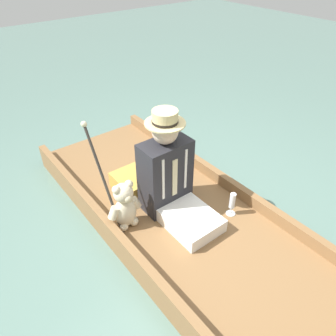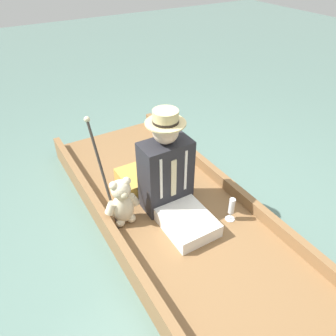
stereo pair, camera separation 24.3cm
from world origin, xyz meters
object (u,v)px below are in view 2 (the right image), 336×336
object	(u,v)px
wine_glass	(232,208)
walking_cane	(100,164)
seated_person	(170,178)
teddy_bear	(122,203)

from	to	relation	value
wine_glass	walking_cane	bearing A→B (deg)	-37.01
walking_cane	seated_person	bearing A→B (deg)	151.25
seated_person	teddy_bear	distance (m)	0.40
teddy_bear	wine_glass	size ratio (longest dim) A/B	1.97
seated_person	teddy_bear	size ratio (longest dim) A/B	2.09
wine_glass	walking_cane	size ratio (longest dim) A/B	0.27
seated_person	wine_glass	size ratio (longest dim) A/B	4.12
teddy_bear	seated_person	bearing A→B (deg)	170.87
seated_person	wine_glass	bearing A→B (deg)	140.90
teddy_bear	wine_glass	xyz separation A→B (m)	(-0.71, 0.40, -0.07)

